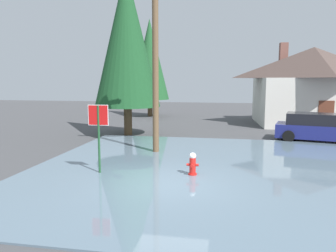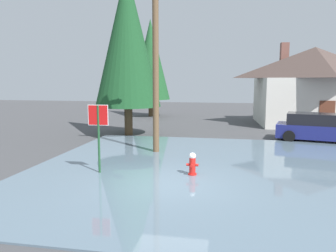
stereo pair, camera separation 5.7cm
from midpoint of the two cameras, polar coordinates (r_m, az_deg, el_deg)
ground_plane at (r=11.06m, az=0.34°, el=-10.17°), size 80.00×80.00×0.10m
flood_puddle at (r=12.90m, az=8.13°, el=-7.26°), size 13.84×13.31×0.05m
lane_stop_bar at (r=9.12m, az=3.41°, el=-13.83°), size 4.02×0.58×0.01m
stop_sign_near at (r=12.15m, az=-11.59°, el=0.20°), size 0.73×0.08×2.50m
fire_hydrant at (r=11.91m, az=4.30°, el=-6.55°), size 0.42×0.36×0.85m
utility_pole at (r=15.40m, az=-2.00°, el=10.17°), size 1.60×0.28×7.65m
house at (r=27.79m, az=23.49°, el=6.45°), size 8.99×7.62×6.25m
parked_car at (r=20.27m, az=24.17°, el=-0.31°), size 4.80×2.78×1.54m
pine_tree_tall_left at (r=20.64m, az=-6.85°, el=14.52°), size 3.94×3.94×9.84m
pine_tree_mid_left at (r=31.26m, az=-2.93°, el=11.17°), size 3.53×3.53×8.83m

